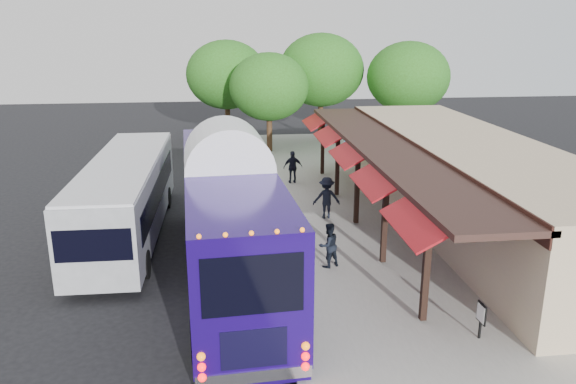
{
  "coord_description": "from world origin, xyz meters",
  "views": [
    {
      "loc": [
        -1.57,
        -17.41,
        8.1
      ],
      "look_at": [
        0.89,
        3.48,
        1.8
      ],
      "focal_mm": 35.0,
      "sensor_mm": 36.0,
      "label": 1
    }
  ],
  "objects_px": {
    "city_bus": "(126,195)",
    "ped_b": "(329,245)",
    "ped_c": "(293,167)",
    "sign_board": "(481,315)",
    "coach_bus": "(229,213)",
    "ped_a": "(292,221)",
    "ped_d": "(327,198)"
  },
  "relations": [
    {
      "from": "sign_board",
      "to": "ped_a",
      "type": "bearing_deg",
      "value": 116.13
    },
    {
      "from": "ped_a",
      "to": "city_bus",
      "type": "bearing_deg",
      "value": 151.65
    },
    {
      "from": "city_bus",
      "to": "ped_d",
      "type": "distance_m",
      "value": 8.18
    },
    {
      "from": "city_bus",
      "to": "ped_b",
      "type": "distance_m",
      "value": 8.41
    },
    {
      "from": "city_bus",
      "to": "ped_a",
      "type": "bearing_deg",
      "value": -14.37
    },
    {
      "from": "ped_c",
      "to": "sign_board",
      "type": "relative_size",
      "value": 1.68
    },
    {
      "from": "ped_c",
      "to": "ped_a",
      "type": "bearing_deg",
      "value": 77.88
    },
    {
      "from": "coach_bus",
      "to": "ped_d",
      "type": "distance_m",
      "value": 6.61
    },
    {
      "from": "coach_bus",
      "to": "ped_c",
      "type": "bearing_deg",
      "value": 68.51
    },
    {
      "from": "city_bus",
      "to": "ped_d",
      "type": "bearing_deg",
      "value": 6.26
    },
    {
      "from": "ped_c",
      "to": "coach_bus",
      "type": "bearing_deg",
      "value": 67.44
    },
    {
      "from": "coach_bus",
      "to": "ped_c",
      "type": "xyz_separation_m",
      "value": [
        3.43,
        10.66,
        -1.22
      ]
    },
    {
      "from": "ped_c",
      "to": "city_bus",
      "type": "bearing_deg",
      "value": 36.48
    },
    {
      "from": "city_bus",
      "to": "sign_board",
      "type": "distance_m",
      "value": 13.86
    },
    {
      "from": "coach_bus",
      "to": "sign_board",
      "type": "bearing_deg",
      "value": -41.29
    },
    {
      "from": "ped_a",
      "to": "ped_b",
      "type": "height_order",
      "value": "ped_a"
    },
    {
      "from": "city_bus",
      "to": "ped_d",
      "type": "relative_size",
      "value": 6.47
    },
    {
      "from": "coach_bus",
      "to": "ped_a",
      "type": "distance_m",
      "value": 3.68
    },
    {
      "from": "coach_bus",
      "to": "city_bus",
      "type": "height_order",
      "value": "coach_bus"
    },
    {
      "from": "ped_b",
      "to": "sign_board",
      "type": "distance_m",
      "value": 5.87
    },
    {
      "from": "city_bus",
      "to": "ped_c",
      "type": "distance_m",
      "value": 9.83
    },
    {
      "from": "ped_b",
      "to": "sign_board",
      "type": "bearing_deg",
      "value": 97.63
    },
    {
      "from": "coach_bus",
      "to": "city_bus",
      "type": "relative_size",
      "value": 1.13
    },
    {
      "from": "city_bus",
      "to": "ped_d",
      "type": "height_order",
      "value": "city_bus"
    },
    {
      "from": "coach_bus",
      "to": "ped_b",
      "type": "relative_size",
      "value": 8.36
    },
    {
      "from": "ped_c",
      "to": "ped_b",
      "type": "bearing_deg",
      "value": 84.62
    },
    {
      "from": "sign_board",
      "to": "coach_bus",
      "type": "bearing_deg",
      "value": 139.99
    },
    {
      "from": "coach_bus",
      "to": "sign_board",
      "type": "height_order",
      "value": "coach_bus"
    },
    {
      "from": "ped_a",
      "to": "ped_c",
      "type": "xyz_separation_m",
      "value": [
        1.06,
        8.14,
        0.04
      ]
    },
    {
      "from": "ped_a",
      "to": "ped_d",
      "type": "height_order",
      "value": "ped_d"
    },
    {
      "from": "coach_bus",
      "to": "city_bus",
      "type": "bearing_deg",
      "value": 129.64
    },
    {
      "from": "coach_bus",
      "to": "ped_d",
      "type": "xyz_separation_m",
      "value": [
        4.16,
        5.01,
        -1.17
      ]
    }
  ]
}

